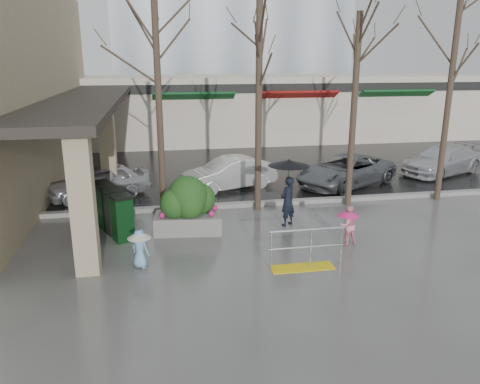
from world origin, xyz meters
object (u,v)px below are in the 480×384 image
object	(u,v)px
child_pink	(348,223)
car_c	(346,171)
woman	(288,183)
car_d	(442,160)
tree_midwest	(259,52)
tree_mideast	(357,64)
tree_east	(455,48)
child_blue	(140,244)
planter	(188,205)
car_a	(99,181)
handrail	(305,254)
news_boxes	(111,209)
tree_west	(157,56)
car_b	(229,173)

from	to	relation	value
child_pink	car_c	bearing A→B (deg)	-116.47
woman	car_d	xyz separation A→B (m)	(8.71, 5.34, -0.72)
tree_midwest	tree_mideast	xyz separation A→B (m)	(3.30, -0.00, -0.37)
tree_east	tree_midwest	bearing A→B (deg)	180.00
child_blue	planter	world-z (taller)	planter
woman	car_a	size ratio (longest dim) A/B	0.58
tree_east	child_blue	bearing A→B (deg)	-159.24
woman	car_a	xyz separation A→B (m)	(-6.10, 4.18, -0.72)
car_a	car_c	size ratio (longest dim) A/B	0.82
handrail	car_d	bearing A→B (deg)	42.71
tree_midwest	tree_mideast	bearing A→B (deg)	-0.00
tree_midwest	car_d	size ratio (longest dim) A/B	1.61
tree_east	woman	size ratio (longest dim) A/B	3.38
planter	news_boxes	distance (m)	2.32
tree_west	car_b	world-z (taller)	tree_west
planter	car_c	bearing A→B (deg)	32.16
tree_mideast	car_d	size ratio (longest dim) A/B	1.50
handrail	child_blue	xyz separation A→B (m)	(-4.02, 0.76, 0.23)
tree_mideast	car_d	bearing A→B (deg)	31.18
handrail	news_boxes	xyz separation A→B (m)	(-4.92, 3.53, 0.30)
tree_east	woman	xyz separation A→B (m)	(-6.23, -1.72, -4.04)
tree_west	tree_east	world-z (taller)	tree_east
child_pink	car_c	xyz separation A→B (m)	(2.40, 5.98, -0.01)
tree_west	car_c	distance (m)	8.98
car_c	car_a	bearing A→B (deg)	-118.91
tree_midwest	woman	size ratio (longest dim) A/B	3.29
handrail	car_d	xyz separation A→B (m)	(9.12, 8.42, 0.25)
car_a	car_c	xyz separation A→B (m)	(9.73, -0.00, 0.00)
car_b	car_c	size ratio (longest dim) A/B	0.84
tree_midwest	car_d	world-z (taller)	tree_midwest
car_a	car_b	size ratio (longest dim) A/B	0.97
planter	child_blue	bearing A→B (deg)	-120.78
car_a	tree_west	bearing A→B (deg)	23.27
car_a	car_b	world-z (taller)	same
woman	tree_west	bearing A→B (deg)	-58.27
car_c	car_b	bearing A→B (deg)	-122.89
child_pink	tree_midwest	bearing A→B (deg)	-67.56
tree_east	woman	bearing A→B (deg)	-164.55
tree_midwest	child_pink	size ratio (longest dim) A/B	6.21
child_pink	car_c	size ratio (longest dim) A/B	0.25
car_b	tree_mideast	bearing A→B (deg)	33.97
tree_east	child_pink	bearing A→B (deg)	-144.80
handrail	tree_east	xyz separation A→B (m)	(6.64, 4.80, 5.01)
car_b	car_d	world-z (taller)	same
child_blue	car_b	xyz separation A→B (m)	(3.30, 6.83, 0.03)
tree_midwest	child_pink	distance (m)	6.07
child_blue	planter	distance (m)	2.67
news_boxes	car_a	size ratio (longest dim) A/B	0.66
tree_mideast	child_pink	world-z (taller)	tree_mideast
car_d	tree_mideast	bearing A→B (deg)	-81.95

